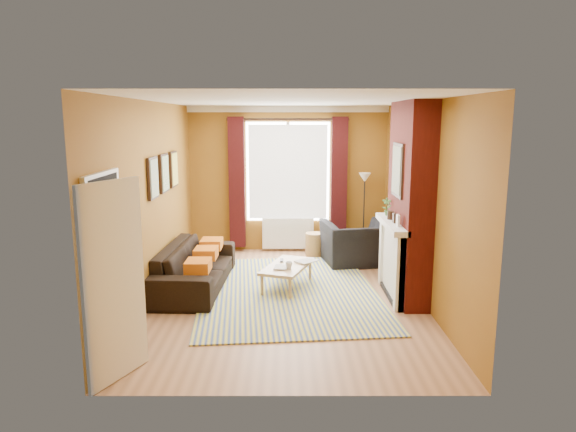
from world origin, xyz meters
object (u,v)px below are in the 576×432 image
object	(u,v)px
wicker_stool	(314,244)
armchair	(357,243)
floor_lamp	(364,190)
coffee_table	(287,267)
sofa	(195,266)

from	to	relation	value
wicker_stool	armchair	bearing A→B (deg)	-39.25
armchair	floor_lamp	xyz separation A→B (m)	(0.20, 0.68, 0.85)
armchair	floor_lamp	world-z (taller)	floor_lamp
armchair	coffee_table	xyz separation A→B (m)	(-1.25, -1.33, -0.05)
armchair	sofa	bearing A→B (deg)	15.82
sofa	coffee_table	world-z (taller)	sofa
wicker_stool	coffee_table	bearing A→B (deg)	-105.02
wicker_stool	floor_lamp	bearing A→B (deg)	5.00
coffee_table	floor_lamp	world-z (taller)	floor_lamp
armchair	wicker_stool	size ratio (longest dim) A/B	2.59
coffee_table	wicker_stool	bearing A→B (deg)	94.42
sofa	armchair	size ratio (longest dim) A/B	1.96
armchair	wicker_stool	xyz separation A→B (m)	(-0.73, 0.60, -0.16)
sofa	armchair	xyz separation A→B (m)	(2.65, 1.30, 0.05)
sofa	armchair	bearing A→B (deg)	-61.43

